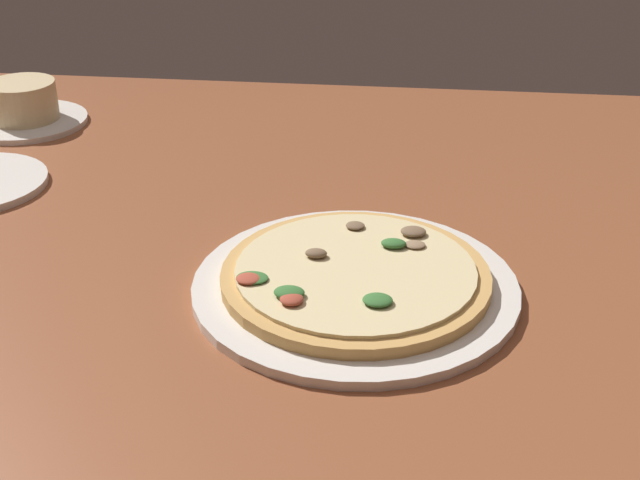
# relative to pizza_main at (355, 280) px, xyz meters

# --- Properties ---
(dining_table) EXTENTS (1.50, 1.10, 0.04)m
(dining_table) POSITION_rel_pizza_main_xyz_m (-0.08, 0.09, -0.03)
(dining_table) COLOR brown
(dining_table) RESTS_ON ground
(pizza_main) EXTENTS (0.31, 0.31, 0.03)m
(pizza_main) POSITION_rel_pizza_main_xyz_m (0.00, 0.00, 0.00)
(pizza_main) COLOR silver
(pizza_main) RESTS_ON dining_table
(ramekin_on_saucer) EXTENTS (0.17, 0.17, 0.06)m
(ramekin_on_saucer) POSITION_rel_pizza_main_xyz_m (-0.51, 0.41, 0.01)
(ramekin_on_saucer) COLOR silver
(ramekin_on_saucer) RESTS_ON dining_table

